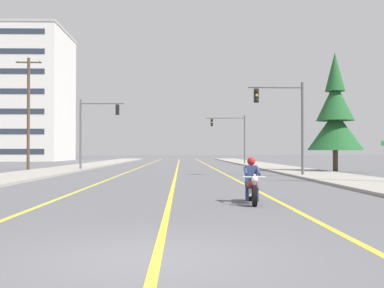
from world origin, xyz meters
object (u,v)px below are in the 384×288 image
(traffic_signal_near_right, at_px, (287,115))
(conifer_tree_right_verge_near, at_px, (335,117))
(traffic_signal_near_left, at_px, (93,124))
(utility_pole_left_near, at_px, (28,111))
(motorcycle_with_rider, at_px, (252,185))
(traffic_signal_mid_right, at_px, (233,132))
(apartment_building_far_left_block, at_px, (12,96))

(traffic_signal_near_right, xyz_separation_m, conifer_tree_right_verge_near, (5.14, 5.96, 0.32))
(traffic_signal_near_left, bearing_deg, utility_pole_left_near, 172.41)
(traffic_signal_near_right, bearing_deg, motorcycle_with_rider, -106.80)
(traffic_signal_mid_right, bearing_deg, conifer_tree_right_verge_near, -75.94)
(traffic_signal_near_right, xyz_separation_m, traffic_signal_near_left, (-14.68, 10.62, 0.01))
(conifer_tree_right_verge_near, bearing_deg, traffic_signal_near_left, 166.76)
(motorcycle_with_rider, distance_m, traffic_signal_mid_right, 44.02)
(traffic_signal_mid_right, height_order, utility_pole_left_near, utility_pole_left_near)
(utility_pole_left_near, bearing_deg, traffic_signal_mid_right, 39.58)
(traffic_signal_near_right, xyz_separation_m, apartment_building_far_left_block, (-37.41, 54.39, 7.69))
(traffic_signal_near_left, relative_size, utility_pole_left_near, 0.62)
(motorcycle_with_rider, height_order, traffic_signal_near_left, traffic_signal_near_left)
(motorcycle_with_rider, height_order, utility_pole_left_near, utility_pole_left_near)
(motorcycle_with_rider, distance_m, conifer_tree_right_verge_near, 24.01)
(conifer_tree_right_verge_near, relative_size, apartment_building_far_left_block, 0.40)
(traffic_signal_mid_right, distance_m, apartment_building_far_left_block, 46.06)
(motorcycle_with_rider, height_order, apartment_building_far_left_block, apartment_building_far_left_block)
(motorcycle_with_rider, distance_m, traffic_signal_near_left, 28.27)
(utility_pole_left_near, bearing_deg, motorcycle_with_rider, -59.64)
(traffic_signal_near_right, distance_m, apartment_building_far_left_block, 66.46)
(motorcycle_with_rider, xyz_separation_m, traffic_signal_mid_right, (4.32, 43.66, 3.51))
(conifer_tree_right_verge_near, distance_m, apartment_building_far_left_block, 64.89)
(apartment_building_far_left_block, bearing_deg, utility_pole_left_near, -68.58)
(motorcycle_with_rider, height_order, traffic_signal_near_right, traffic_signal_near_right)
(traffic_signal_mid_right, relative_size, apartment_building_far_left_block, 0.26)
(traffic_signal_mid_right, relative_size, conifer_tree_right_verge_near, 0.66)
(utility_pole_left_near, xyz_separation_m, apartment_building_far_left_block, (-16.87, 42.99, 6.50))
(traffic_signal_near_right, height_order, traffic_signal_mid_right, same)
(utility_pole_left_near, height_order, apartment_building_far_left_block, apartment_building_far_left_block)
(motorcycle_with_rider, xyz_separation_m, traffic_signal_near_left, (-9.96, 26.23, 3.45))
(motorcycle_with_rider, relative_size, utility_pole_left_near, 0.22)
(motorcycle_with_rider, xyz_separation_m, utility_pole_left_near, (-15.82, 27.01, 4.63))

